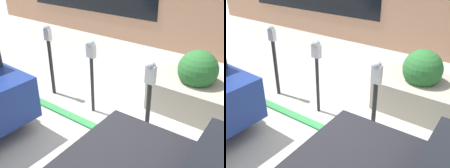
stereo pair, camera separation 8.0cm
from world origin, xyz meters
TOP-DOWN VIEW (x-y plane):
  - ground_plane at (0.00, 0.00)m, footprint 40.00×40.00m
  - curb_strip at (0.00, 0.08)m, footprint 19.00×0.16m
  - parking_meter_second at (-0.57, -0.35)m, footprint 0.16×0.14m
  - parking_meter_middle at (0.65, -0.35)m, footprint 0.17×0.14m
  - parking_meter_fourth at (1.83, -0.39)m, footprint 0.14×0.12m
  - planter_box at (-0.91, -1.60)m, footprint 1.55×1.18m

SIDE VIEW (x-z plane):
  - ground_plane at x=0.00m, z-range 0.00..0.00m
  - curb_strip at x=0.00m, z-range 0.00..0.04m
  - planter_box at x=-0.91m, z-range -0.16..1.08m
  - parking_meter_second at x=-0.57m, z-range 0.20..1.57m
  - parking_meter_fourth at x=1.83m, z-range 0.17..1.71m
  - parking_meter_middle at x=0.65m, z-range 0.30..1.77m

